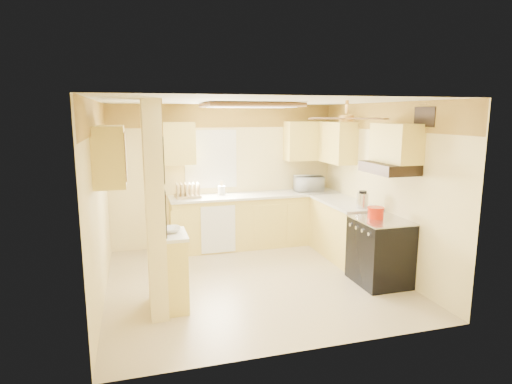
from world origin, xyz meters
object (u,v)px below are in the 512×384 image
object	(u,v)px
bowl	(170,230)
kettle	(362,200)
microwave	(309,183)
dutch_oven	(376,213)
stove	(380,251)

from	to	relation	value
bowl	kettle	bearing A→B (deg)	10.94
microwave	dutch_oven	bearing A→B (deg)	103.16
microwave	kettle	xyz separation A→B (m)	(0.21, -1.56, -0.02)
stove	microwave	xyz separation A→B (m)	(-0.17, 2.16, 0.62)
dutch_oven	kettle	size ratio (longest dim) A/B	0.89
dutch_oven	stove	bearing A→B (deg)	-61.97
microwave	kettle	world-z (taller)	microwave
kettle	stove	bearing A→B (deg)	-94.40
microwave	dutch_oven	size ratio (longest dim) A/B	2.18
stove	microwave	world-z (taller)	microwave
bowl	dutch_oven	world-z (taller)	dutch_oven
bowl	kettle	world-z (taller)	kettle
stove	microwave	size ratio (longest dim) A/B	1.80
stove	microwave	distance (m)	2.26
stove	dutch_oven	distance (m)	0.54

